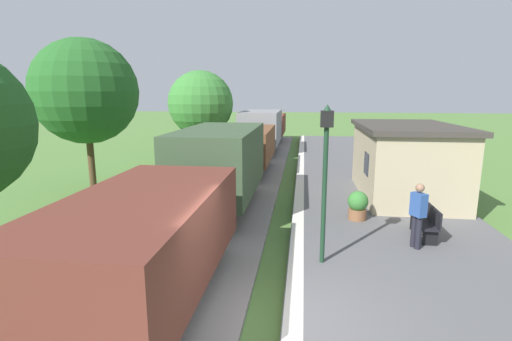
% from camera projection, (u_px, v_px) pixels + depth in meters
% --- Properties ---
extents(ground_plane, '(160.00, 160.00, 0.00)m').
position_uv_depth(ground_plane, '(270.00, 333.00, 6.82)').
color(ground_plane, '#517A38').
extents(platform_slab, '(6.00, 60.00, 0.25)m').
position_uv_depth(platform_slab, '(461.00, 340.00, 6.41)').
color(platform_slab, '#565659').
rests_on(platform_slab, ground).
extents(platform_edge_stripe, '(0.36, 60.00, 0.01)m').
position_uv_depth(platform_edge_stripe, '(293.00, 321.00, 6.72)').
color(platform_edge_stripe, silver).
rests_on(platform_edge_stripe, platform_slab).
extents(track_ballast, '(3.80, 60.00, 0.12)m').
position_uv_depth(track_ballast, '(141.00, 320.00, 7.10)').
color(track_ballast, gray).
rests_on(track_ballast, ground).
extents(rail_near, '(0.07, 60.00, 0.14)m').
position_uv_depth(rail_near, '(179.00, 316.00, 6.99)').
color(rail_near, slate).
rests_on(rail_near, track_ballast).
extents(rail_far, '(0.07, 60.00, 0.14)m').
position_uv_depth(rail_far, '(104.00, 311.00, 7.16)').
color(rail_far, slate).
rests_on(rail_far, track_ballast).
extents(freight_train, '(2.50, 32.60, 2.72)m').
position_uv_depth(freight_train, '(247.00, 145.00, 19.95)').
color(freight_train, brown).
rests_on(freight_train, rail_near).
extents(station_hut, '(3.50, 5.80, 2.78)m').
position_uv_depth(station_hut, '(405.00, 160.00, 14.72)').
color(station_hut, tan).
rests_on(station_hut, platform_slab).
extents(bench_near_hut, '(0.42, 1.50, 0.91)m').
position_uv_depth(bench_near_hut, '(427.00, 221.00, 10.57)').
color(bench_near_hut, black).
rests_on(bench_near_hut, platform_slab).
extents(person_waiting, '(0.38, 0.45, 1.71)m').
position_uv_depth(person_waiting, '(418.00, 213.00, 9.75)').
color(person_waiting, black).
rests_on(person_waiting, platform_slab).
extents(potted_planter, '(0.64, 0.64, 0.92)m').
position_uv_depth(potted_planter, '(358.00, 205.00, 12.08)').
color(potted_planter, brown).
rests_on(potted_planter, platform_slab).
extents(lamp_post_near, '(0.28, 0.28, 3.70)m').
position_uv_depth(lamp_post_near, '(326.00, 156.00, 8.59)').
color(lamp_post_near, '#193823').
rests_on(lamp_post_near, platform_slab).
extents(tree_trackside_far, '(4.31, 4.31, 6.40)m').
position_uv_depth(tree_trackside_far, '(85.00, 92.00, 15.82)').
color(tree_trackside_far, '#4C3823').
rests_on(tree_trackside_far, ground).
extents(tree_field_left, '(4.11, 4.11, 5.59)m').
position_uv_depth(tree_field_left, '(201.00, 104.00, 24.18)').
color(tree_field_left, '#4C3823').
rests_on(tree_field_left, ground).
extents(tree_field_distant, '(3.46, 3.46, 5.01)m').
position_uv_depth(tree_field_distant, '(203.00, 105.00, 29.88)').
color(tree_field_distant, '#4C3823').
rests_on(tree_field_distant, ground).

